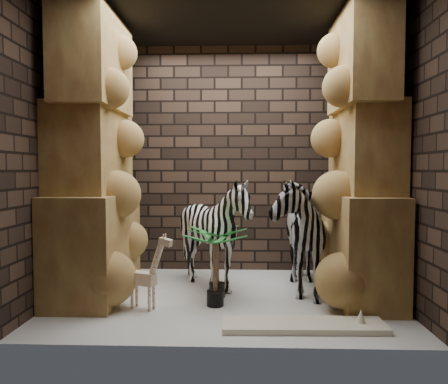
{
  "coord_description": "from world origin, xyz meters",
  "views": [
    {
      "loc": [
        0.14,
        -4.38,
        1.35
      ],
      "look_at": [
        -0.02,
        0.15,
        1.12
      ],
      "focal_mm": 33.63,
      "sensor_mm": 36.0,
      "label": 1
    }
  ],
  "objects_px": {
    "giraffe_toy": "(143,270)",
    "surfboard": "(304,325)",
    "zebra_left": "(214,240)",
    "zebra_right": "(294,224)",
    "palm_front": "(217,262)",
    "palm_back": "(215,269)"
  },
  "relations": [
    {
      "from": "zebra_right",
      "to": "surfboard",
      "type": "relative_size",
      "value": 1.07
    },
    {
      "from": "palm_front",
      "to": "surfboard",
      "type": "bearing_deg",
      "value": -47.48
    },
    {
      "from": "surfboard",
      "to": "giraffe_toy",
      "type": "bearing_deg",
      "value": 162.18
    },
    {
      "from": "zebra_right",
      "to": "palm_back",
      "type": "distance_m",
      "value": 1.09
    },
    {
      "from": "giraffe_toy",
      "to": "zebra_right",
      "type": "bearing_deg",
      "value": 46.16
    },
    {
      "from": "zebra_right",
      "to": "giraffe_toy",
      "type": "height_order",
      "value": "zebra_right"
    },
    {
      "from": "zebra_right",
      "to": "surfboard",
      "type": "xyz_separation_m",
      "value": [
        -0.06,
        -1.14,
        -0.72
      ]
    },
    {
      "from": "surfboard",
      "to": "zebra_right",
      "type": "bearing_deg",
      "value": 85.83
    },
    {
      "from": "zebra_right",
      "to": "palm_front",
      "type": "bearing_deg",
      "value": -162.38
    },
    {
      "from": "zebra_left",
      "to": "giraffe_toy",
      "type": "xyz_separation_m",
      "value": [
        -0.66,
        -0.69,
        -0.18
      ]
    },
    {
      "from": "zebra_right",
      "to": "zebra_left",
      "type": "xyz_separation_m",
      "value": [
        -0.89,
        -0.01,
        -0.18
      ]
    },
    {
      "from": "palm_front",
      "to": "palm_back",
      "type": "height_order",
      "value": "palm_front"
    },
    {
      "from": "giraffe_toy",
      "to": "palm_back",
      "type": "relative_size",
      "value": 1.06
    },
    {
      "from": "zebra_right",
      "to": "giraffe_toy",
      "type": "distance_m",
      "value": 1.74
    },
    {
      "from": "giraffe_toy",
      "to": "palm_front",
      "type": "xyz_separation_m",
      "value": [
        0.7,
        0.42,
        -0.01
      ]
    },
    {
      "from": "zebra_left",
      "to": "palm_back",
      "type": "distance_m",
      "value": 0.6
    },
    {
      "from": "zebra_left",
      "to": "zebra_right",
      "type": "bearing_deg",
      "value": 9.07
    },
    {
      "from": "giraffe_toy",
      "to": "palm_front",
      "type": "bearing_deg",
      "value": 52.58
    },
    {
      "from": "zebra_left",
      "to": "giraffe_toy",
      "type": "distance_m",
      "value": 0.97
    },
    {
      "from": "zebra_left",
      "to": "surfboard",
      "type": "bearing_deg",
      "value": -45.16
    },
    {
      "from": "giraffe_toy",
      "to": "surfboard",
      "type": "xyz_separation_m",
      "value": [
        1.49,
        -0.44,
        -0.36
      ]
    },
    {
      "from": "zebra_right",
      "to": "giraffe_toy",
      "type": "relative_size",
      "value": 1.93
    }
  ]
}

